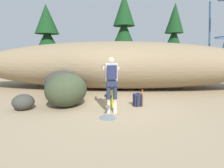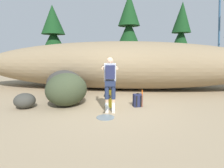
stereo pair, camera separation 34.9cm
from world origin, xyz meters
name	(u,v)px [view 2 (the right image)]	position (x,y,z in m)	size (l,w,h in m)	color
ground_plane	(110,110)	(0.00, 0.00, -0.02)	(56.00, 56.00, 0.04)	#998466
dirt_embankment	(119,65)	(0.00, 3.62, 1.21)	(14.89, 3.20, 2.41)	#897556
fire_hydrant	(110,97)	(-0.04, 0.23, 0.35)	(0.40, 0.35, 0.77)	yellow
hydrant_water_jet	(107,109)	(-0.04, -0.49, 0.13)	(0.52, 1.19, 0.53)	silver
utility_worker	(110,78)	(0.03, -0.26, 1.08)	(0.61, 1.02, 1.70)	beige
spare_backpack	(138,100)	(0.90, 0.40, 0.22)	(0.35, 0.34, 0.47)	#23284C
boulder_large	(65,84)	(-2.09, 1.46, 0.57)	(1.59, 1.34, 1.13)	#383632
boulder_mid	(67,89)	(-1.56, 0.26, 0.57)	(1.53, 1.32, 1.15)	#36402A
boulder_small	(25,101)	(-2.86, -0.22, 0.26)	(0.70, 0.66, 0.51)	#3B3B34
pine_tree_far_left	(54,39)	(-4.58, 6.31, 2.73)	(2.38, 2.38, 4.94)	#47331E
pine_tree_left	(129,32)	(0.44, 6.37, 3.18)	(2.14, 2.14, 5.53)	#47331E
pine_tree_center	(181,38)	(4.36, 9.14, 2.96)	(2.18, 2.18, 5.61)	#47331E
survey_stake	(142,98)	(1.05, 0.35, 0.30)	(0.04, 0.04, 0.60)	#E55914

